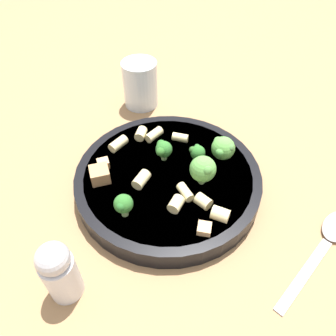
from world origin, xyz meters
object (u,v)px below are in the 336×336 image
Objects in this scene: broccoli_floret_3 at (197,152)px; drinking_glass at (140,87)px; broccoli_floret_2 at (123,204)px; rigatoni_2 at (139,134)px; rigatoni_7 at (176,204)px; rigatoni_5 at (141,179)px; rigatoni_1 at (220,214)px; spoon at (330,238)px; pasta_bowl at (168,178)px; rigatoni_9 at (203,201)px; rigatoni_6 at (183,193)px; chicken_chunk_2 at (204,229)px; rigatoni_0 at (180,138)px; pepper_shaker at (59,271)px; rigatoni_4 at (224,145)px; broccoli_floret_0 at (223,148)px; broccoli_floret_4 at (163,149)px; chicken_chunk_1 at (103,163)px; rigatoni_3 at (118,144)px; chicken_chunk_0 at (100,174)px; rigatoni_8 at (154,135)px; broccoli_floret_1 at (203,169)px.

drinking_glass is at bearing 87.44° from broccoli_floret_3.
broccoli_floret_2 is 1.59× the size of rigatoni_2.
drinking_glass is at bearing 73.61° from rigatoni_7.
rigatoni_5 is 0.30× the size of drinking_glass.
rigatoni_1 is 0.25× the size of drinking_glass.
pasta_bowl is at bearing 127.35° from spoon.
rigatoni_9 reaches higher than pasta_bowl.
rigatoni_6 reaches higher than chicken_chunk_2.
rigatoni_0 is 0.07m from rigatoni_2.
broccoli_floret_2 is at bearing 160.17° from rigatoni_7.
rigatoni_0 is 0.26m from spoon.
rigatoni_9 is 0.22× the size of pepper_shaker.
rigatoni_0 is 0.16m from drinking_glass.
broccoli_floret_0 is at bearing -132.79° from rigatoni_4.
rigatoni_6 is (-0.10, -0.05, -0.00)m from rigatoni_4.
rigatoni_0 is 0.11m from rigatoni_6.
pepper_shaker is (-0.27, -0.07, -0.01)m from broccoli_floret_0.
rigatoni_2 is (-0.05, 0.09, -0.01)m from broccoli_floret_3.
rigatoni_5 is at bearing 42.58° from broccoli_floret_2.
broccoli_floret_4 reaches higher than broccoli_floret_3.
rigatoni_0 is at bearing -2.55° from chicken_chunk_1.
rigatoni_2 is (-0.05, 0.04, 0.00)m from rigatoni_0.
broccoli_floret_0 reaches higher than rigatoni_4.
broccoli_floret_4 is at bearing 91.85° from rigatoni_9.
broccoli_floret_2 is 0.27m from spoon.
rigatoni_3 is (-0.06, 0.19, -0.00)m from rigatoni_1.
broccoli_floret_2 is 0.11m from pepper_shaker.
rigatoni_0 is at bearing -34.17° from rigatoni_2.
broccoli_floret_0 is 0.17m from broccoli_floret_2.
pasta_bowl is at bearing -105.44° from drinking_glass.
rigatoni_4 is 1.05× the size of chicken_chunk_0.
broccoli_floret_4 is 0.26m from spoon.
rigatoni_0 is 0.04m from rigatoni_8.
chicken_chunk_1 is (0.01, 0.02, -0.00)m from chicken_chunk_0.
broccoli_floret_2 is 0.19m from rigatoni_4.
rigatoni_7 is 0.21m from spoon.
broccoli_floret_4 is 0.05m from rigatoni_0.
rigatoni_6 reaches higher than pasta_bowl.
broccoli_floret_0 is at bearing 45.29° from chicken_chunk_2.
broccoli_floret_1 is 1.68× the size of rigatoni_6.
broccoli_floret_4 is 1.85× the size of chicken_chunk_2.
rigatoni_1 is (0.01, -0.13, -0.01)m from broccoli_floret_4.
pasta_bowl is 9.04× the size of rigatoni_3.
rigatoni_5 is 0.98× the size of rigatoni_6.
rigatoni_4 is at bearing 41.05° from rigatoni_9.
rigatoni_0 is (0.14, 0.09, -0.02)m from broccoli_floret_2.
rigatoni_7 is (-0.03, -0.09, -0.01)m from broccoli_floret_4.
rigatoni_0 is (0.02, 0.09, -0.02)m from broccoli_floret_1.
rigatoni_2 is 1.27× the size of chicken_chunk_2.
broccoli_floret_2 is at bearing 146.94° from spoon.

